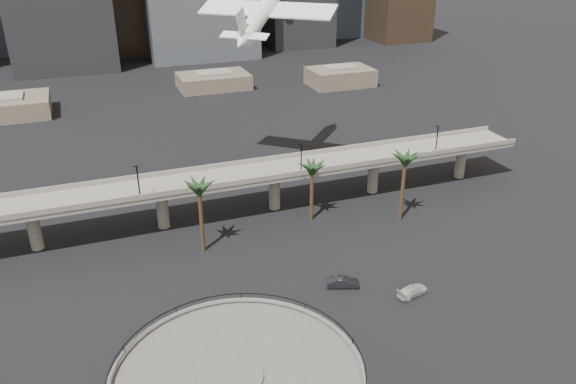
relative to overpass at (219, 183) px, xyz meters
name	(u,v)px	position (x,y,z in m)	size (l,w,h in m)	color
overpass	(219,183)	(0.00, 0.00, 0.00)	(130.00, 9.30, 14.70)	slate
palm_trees	(309,173)	(14.02, -10.35, 4.09)	(42.40, 10.40, 14.00)	#42321C
low_buildings	(174,89)	(6.89, 87.30, -4.48)	(135.00, 27.50, 6.80)	brown
airborne_jet	(267,6)	(15.67, 16.49, 29.43)	(25.13, 25.96, 14.56)	white
car_a	(243,344)	(-6.73, -37.66, -6.57)	(1.83, 4.54, 1.55)	#A63017
car_b	(343,282)	(11.89, -29.41, -6.50)	(1.78, 5.09, 1.68)	black
car_c	(413,291)	(20.92, -35.14, -6.56)	(2.19, 5.38, 1.56)	beige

